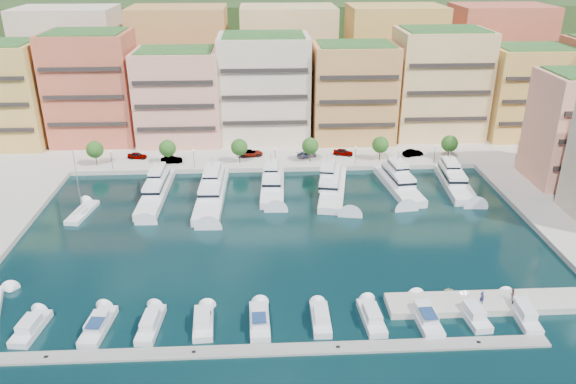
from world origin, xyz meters
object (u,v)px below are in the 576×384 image
at_px(lamppost_1, 194,155).
at_px(car_3, 307,154).
at_px(cruiser_3, 203,323).
at_px(cruiser_7, 425,316).
at_px(car_0, 137,156).
at_px(car_1, 171,160).
at_px(tree_1, 167,148).
at_px(tree_5, 450,144).
at_px(tree_3, 310,146).
at_px(cruiser_0, 31,328).
at_px(tree_4, 380,145).
at_px(cruiser_1, 98,326).
at_px(tree_0, 95,150).
at_px(lamppost_3, 356,152).
at_px(yacht_1, 156,190).
at_px(yacht_3, 273,184).
at_px(sailboat_2, 82,213).
at_px(person_0, 482,297).
at_px(tender_3, 508,291).
at_px(lamppost_0, 111,157).
at_px(yacht_4, 332,186).
at_px(lamppost_2, 275,154).
at_px(tender_1, 449,290).
at_px(cruiser_8, 473,315).
at_px(cruiser_4, 260,321).
at_px(car_4, 343,152).
at_px(cruiser_9, 522,313).
at_px(cruiser_6, 372,318).
at_px(lamppost_4, 435,151).
at_px(car_2, 251,153).
at_px(tree_2, 239,147).
at_px(person_1, 512,294).
at_px(cruiser_5, 321,319).
at_px(yacht_5, 398,182).
at_px(cruiser_2, 151,325).

relative_size(lamppost_1, car_3, 0.87).
xyz_separation_m(cruiser_3, cruiser_7, (29.78, -0.04, 0.02)).
xyz_separation_m(car_0, car_1, (8.33, -3.30, 0.04)).
relative_size(tree_1, tree_5, 1.00).
bearing_deg(tree_3, cruiser_0, -125.73).
height_order(tree_4, cruiser_1, tree_4).
bearing_deg(tree_0, lamppost_3, -2.27).
relative_size(lamppost_1, yacht_1, 0.19).
bearing_deg(car_1, lamppost_3, -101.11).
distance_m(yacht_3, car_3, 17.90).
bearing_deg(tree_4, tree_0, 180.00).
relative_size(tree_1, sailboat_2, 0.43).
bearing_deg(person_0, tender_3, -86.85).
bearing_deg(tree_4, lamppost_3, -159.03).
relative_size(cruiser_3, sailboat_2, 0.55).
bearing_deg(tender_3, person_0, 126.88).
xyz_separation_m(lamppost_0, cruiser_1, (10.94, -55.81, -3.26)).
relative_size(yacht_4, sailboat_2, 1.68).
xyz_separation_m(lamppost_2, tender_1, (23.84, -49.50, -3.45)).
distance_m(yacht_1, cruiser_8, 65.74).
xyz_separation_m(lamppost_1, yacht_4, (29.38, -12.17, -2.73)).
xyz_separation_m(cruiser_4, car_4, (19.94, 61.84, 1.22)).
relative_size(tree_5, cruiser_9, 0.62).
bearing_deg(cruiser_6, lamppost_4, 66.10).
bearing_deg(car_2, cruiser_7, -165.01).
xyz_separation_m(tree_2, person_1, (39.50, -55.50, -2.87)).
distance_m(tree_4, person_0, 56.29).
bearing_deg(car_4, cruiser_5, -174.02).
xyz_separation_m(tree_3, yacht_4, (3.38, -14.47, -3.65)).
bearing_deg(yacht_5, lamppost_1, 165.57).
bearing_deg(tree_5, car_3, 175.02).
bearing_deg(cruiser_5, car_3, 87.07).
height_order(lamppost_1, car_1, lamppost_1).
height_order(lamppost_3, sailboat_2, sailboat_2).
relative_size(yacht_3, cruiser_5, 2.60).
xyz_separation_m(yacht_4, car_2, (-16.91, 18.67, 0.69)).
distance_m(lamppost_1, cruiser_6, 63.09).
relative_size(cruiser_9, sailboat_2, 0.69).
height_order(tree_2, person_0, tree_2).
relative_size(lamppost_4, cruiser_5, 0.58).
bearing_deg(cruiser_8, tree_1, 130.24).
relative_size(tree_2, car_2, 1.01).
bearing_deg(yacht_5, car_2, 150.19).
distance_m(cruiser_8, person_0, 3.00).
distance_m(car_1, car_2, 18.26).
bearing_deg(car_2, cruiser_2, 162.40).
bearing_deg(yacht_1, lamppost_4, 11.77).
distance_m(tree_4, sailboat_2, 65.31).
xyz_separation_m(tree_4, lamppost_3, (-6.00, -2.30, -0.92)).
xyz_separation_m(cruiser_9, car_2, (-37.56, 62.30, 1.23)).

